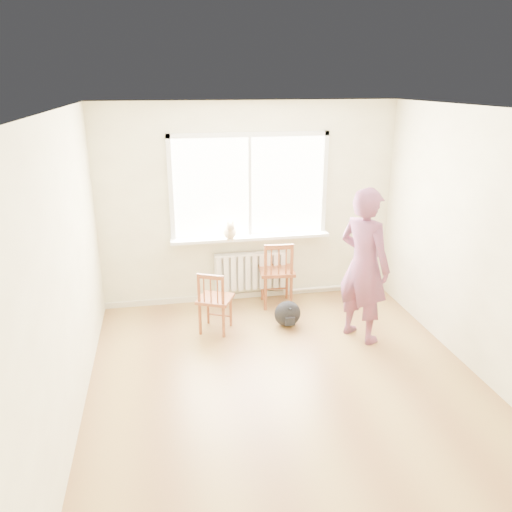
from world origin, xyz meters
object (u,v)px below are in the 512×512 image
person (364,266)px  backpack (287,314)px  chair_left (214,302)px  chair_right (277,274)px  cat (230,231)px

person → backpack: size_ratio=5.51×
person → backpack: 1.17m
chair_left → chair_right: chair_right is taller
chair_right → person: (0.77, -1.05, 0.45)m
chair_left → person: (1.70, -0.46, 0.52)m
person → backpack: (-0.78, 0.44, -0.75)m
chair_right → cat: size_ratio=2.22×
cat → chair_right: bearing=-11.9°
chair_right → cat: (-0.61, 0.16, 0.60)m
chair_right → backpack: chair_right is taller
cat → chair_left: bearing=-109.9°
chair_right → cat: cat is taller
chair_left → person: person is taller
chair_right → backpack: (-0.01, -0.61, -0.30)m
chair_left → cat: cat is taller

